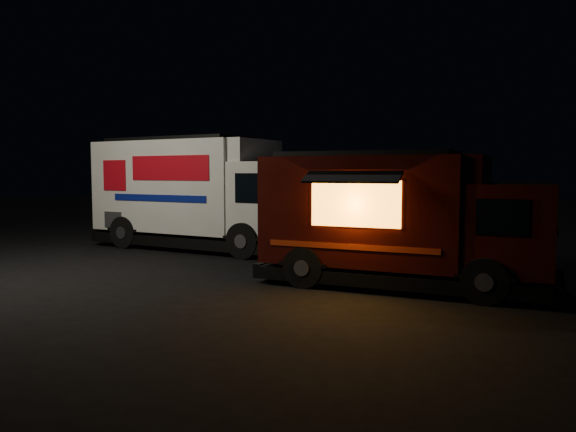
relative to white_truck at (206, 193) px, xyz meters
The scene contains 3 objects.
ground 3.53m from the white_truck, 57.59° to the right, with size 80.00×80.00×0.00m, color black.
white_truck is the anchor object (origin of this frame).
red_truck 7.31m from the white_truck, 10.63° to the right, with size 5.78×2.13×2.69m, color #320C09, non-canonical shape.
Camera 1 is at (10.70, -8.78, 2.28)m, focal length 35.00 mm.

